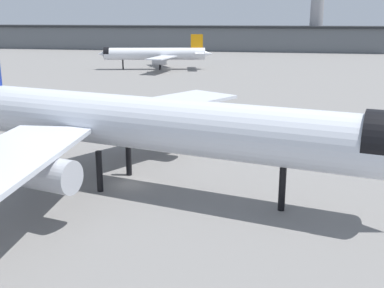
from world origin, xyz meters
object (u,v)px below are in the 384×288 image
airliner_near_gate (130,123)px  baggage_cart_trailing (137,114)px  baggage_tug_wing (27,125)px  airliner_far_taxiway (155,54)px

airliner_near_gate → baggage_cart_trailing: airliner_near_gate is taller
baggage_tug_wing → baggage_cart_trailing: bearing=-103.6°
airliner_far_taxiway → baggage_cart_trailing: size_ratio=14.96×
airliner_near_gate → airliner_far_taxiway: bearing=117.3°
airliner_near_gate → baggage_cart_trailing: (-7.95, 34.98, -6.36)m
airliner_near_gate → airliner_far_taxiway: airliner_near_gate is taller
airliner_far_taxiway → baggage_tug_wing: size_ratio=12.07×
airliner_far_taxiway → baggage_tug_wing: bearing=79.6°
airliner_far_taxiway → baggage_tug_wing: airliner_far_taxiway is taller
airliner_near_gate → baggage_cart_trailing: size_ratio=21.11×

